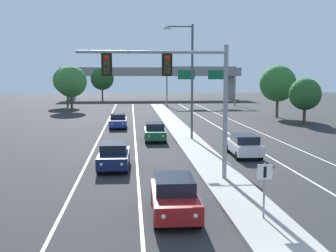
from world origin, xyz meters
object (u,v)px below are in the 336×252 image
at_px(car_receding_white, 244,145).
at_px(tree_far_right_c, 278,84).
at_px(median_sign_post, 264,182).
at_px(car_oncoming_green, 155,131).
at_px(car_oncoming_red, 174,196).
at_px(car_oncoming_navy, 114,155).
at_px(overhead_signal_mast, 179,83).
at_px(tree_far_left_c, 67,80).
at_px(tree_far_right_a, 305,94).
at_px(street_lamp_median, 190,75).
at_px(car_oncoming_blue, 118,121).
at_px(highway_sign_gantry, 201,73).
at_px(tree_far_left_b, 102,79).
at_px(tree_far_left_a, 71,82).

height_order(car_receding_white, tree_far_right_c, tree_far_right_c).
xyz_separation_m(median_sign_post, car_oncoming_green, (-3.09, 21.08, -0.77)).
height_order(car_oncoming_red, car_oncoming_navy, same).
relative_size(car_oncoming_red, car_receding_white, 1.00).
distance_m(overhead_signal_mast, tree_far_right_c, 37.90).
xyz_separation_m(tree_far_left_c, tree_far_right_a, (32.11, -30.90, -1.31)).
distance_m(street_lamp_median, car_oncoming_blue, 12.47).
xyz_separation_m(median_sign_post, highway_sign_gantry, (8.09, 62.84, 4.58)).
xyz_separation_m(street_lamp_median, car_receding_white, (2.84, -7.82, -4.97)).
bearing_deg(tree_far_right_c, car_oncoming_navy, -125.08).
bearing_deg(overhead_signal_mast, tree_far_left_c, 104.07).
bearing_deg(street_lamp_median, tree_far_left_b, 100.68).
bearing_deg(tree_far_left_a, car_receding_white, -66.48).
bearing_deg(tree_far_left_c, car_oncoming_red, -77.84).
bearing_deg(car_oncoming_green, tree_far_right_c, 46.85).
distance_m(car_oncoming_blue, car_receding_white, 19.58).
height_order(tree_far_right_a, tree_far_left_a, tree_far_left_a).
bearing_deg(car_oncoming_navy, car_receding_white, 18.73).
relative_size(car_oncoming_navy, tree_far_right_c, 0.63).
height_order(car_oncoming_blue, tree_far_left_c, tree_far_left_c).
relative_size(overhead_signal_mast, highway_sign_gantry, 0.60).
height_order(car_oncoming_red, car_oncoming_green, same).
bearing_deg(median_sign_post, car_oncoming_blue, 102.20).
bearing_deg(car_oncoming_navy, tree_far_left_a, 101.08).
xyz_separation_m(car_oncoming_red, car_oncoming_green, (0.35, 20.02, 0.00)).
distance_m(street_lamp_median, tree_far_left_a, 35.85).
xyz_separation_m(overhead_signal_mast, car_oncoming_blue, (-3.95, 23.87, -4.52)).
relative_size(street_lamp_median, car_oncoming_green, 2.23).
distance_m(street_lamp_median, car_oncoming_red, 20.91).
bearing_deg(car_oncoming_blue, median_sign_post, -77.80).
xyz_separation_m(median_sign_post, street_lamp_median, (-0.00, 21.08, 4.21)).
bearing_deg(overhead_signal_mast, tree_far_left_a, 104.44).
bearing_deg(tree_far_right_c, tree_far_left_a, 155.43).
relative_size(highway_sign_gantry, tree_far_right_a, 2.43).
relative_size(highway_sign_gantry, tree_far_left_c, 1.78).
bearing_deg(car_oncoming_blue, car_oncoming_navy, -89.05).
distance_m(overhead_signal_mast, highway_sign_gantry, 57.30).
xyz_separation_m(overhead_signal_mast, street_lamp_median, (2.63, 14.52, 0.45)).
xyz_separation_m(tree_far_left_c, tree_far_left_b, (5.04, 20.35, 0.20)).
height_order(street_lamp_median, tree_far_left_a, street_lamp_median).
bearing_deg(overhead_signal_mast, car_oncoming_blue, 99.40).
height_order(tree_far_left_b, tree_far_right_a, tree_far_left_b).
height_order(car_oncoming_blue, tree_far_left_a, tree_far_left_a).
distance_m(tree_far_left_c, tree_far_left_b, 20.96).
bearing_deg(tree_far_left_c, tree_far_left_a, -77.80).
height_order(car_oncoming_navy, tree_far_right_a, tree_far_right_a).
height_order(car_oncoming_green, car_receding_white, same).
distance_m(median_sign_post, car_oncoming_navy, 11.97).
bearing_deg(median_sign_post, car_oncoming_green, 98.33).
bearing_deg(street_lamp_median, tree_far_left_c, 111.79).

